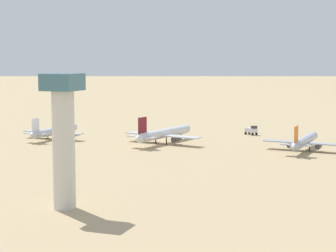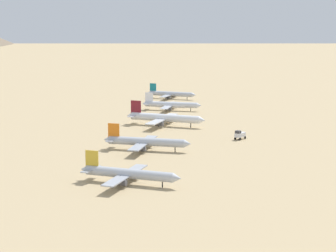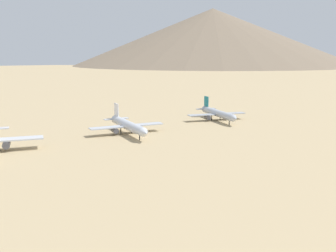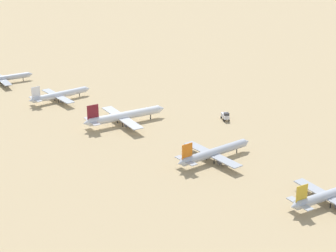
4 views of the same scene
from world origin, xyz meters
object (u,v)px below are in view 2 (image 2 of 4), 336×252
parked_jet_2 (164,118)px  service_truck (240,135)px  parked_jet_1 (145,142)px  parked_jet_0 (128,174)px  parked_jet_4 (171,94)px  parked_jet_3 (171,105)px

parked_jet_2 → service_truck: (35.70, -25.90, -1.68)m
parked_jet_1 → parked_jet_0: bearing=-86.2°
parked_jet_0 → parked_jet_4: bearing=94.1°
parked_jet_0 → parked_jet_2: (-3.87, 99.13, 0.49)m
parked_jet_4 → service_truck: size_ratio=5.43×
parked_jet_1 → parked_jet_3: size_ratio=1.07×
parked_jet_1 → parked_jet_2: 52.05m
parked_jet_0 → parked_jet_4: (-13.47, 188.27, -0.24)m
parked_jet_0 → parked_jet_2: 99.21m
parked_jet_3 → service_truck: bearing=-61.3°
parked_jet_0 → parked_jet_4: parked_jet_0 is taller
service_truck → parked_jet_4: bearing=111.5°
parked_jet_2 → parked_jet_4: 89.65m
parked_jet_2 → parked_jet_3: 45.39m
parked_jet_2 → parked_jet_3: size_ratio=1.18×
parked_jet_0 → parked_jet_1: bearing=93.8°
parked_jet_1 → parked_jet_4: 141.56m
parked_jet_4 → parked_jet_2: bearing=-83.9°
parked_jet_3 → parked_jet_4: 44.32m
parked_jet_1 → parked_jet_3: bearing=92.3°
service_truck → parked_jet_0: bearing=-113.5°
parked_jet_4 → parked_jet_3: bearing=-81.8°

